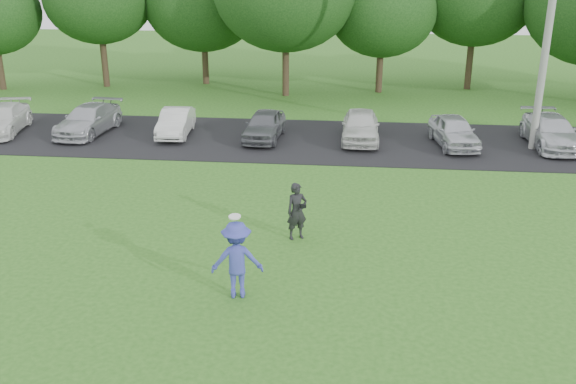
% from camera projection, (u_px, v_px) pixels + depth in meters
% --- Properties ---
extents(ground, '(100.00, 100.00, 0.00)m').
position_uv_depth(ground, '(272.00, 302.00, 14.26)').
color(ground, '#2D641C').
rests_on(ground, ground).
extents(parking_lot, '(32.00, 6.50, 0.03)m').
position_uv_depth(parking_lot, '(312.00, 140.00, 26.35)').
color(parking_lot, black).
rests_on(parking_lot, ground).
extents(utility_pole, '(0.28, 0.28, 11.00)m').
position_uv_depth(utility_pole, '(552.00, 4.00, 23.28)').
color(utility_pole, gray).
rests_on(utility_pole, ground).
extents(frisbee_player, '(1.25, 0.84, 1.95)m').
position_uv_depth(frisbee_player, '(237.00, 260.00, 14.21)').
color(frisbee_player, '#3D44AD').
rests_on(frisbee_player, ground).
extents(camera_bystander, '(0.68, 0.60, 1.57)m').
position_uv_depth(camera_bystander, '(297.00, 211.00, 17.14)').
color(camera_bystander, black).
rests_on(camera_bystander, ground).
extents(parked_cars, '(28.39, 4.69, 1.26)m').
position_uv_depth(parked_cars, '(324.00, 126.00, 26.12)').
color(parked_cars, silver).
rests_on(parked_cars, parking_lot).
extents(tree_row, '(42.39, 9.85, 8.64)m').
position_uv_depth(tree_row, '(355.00, 0.00, 33.56)').
color(tree_row, '#38281C').
rests_on(tree_row, ground).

